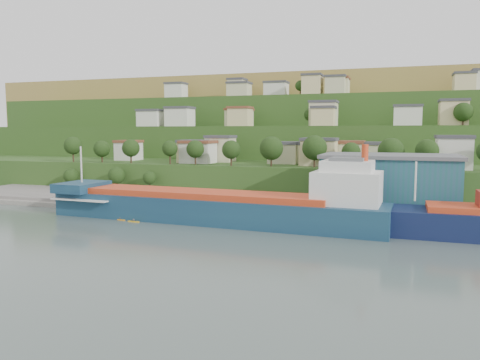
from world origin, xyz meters
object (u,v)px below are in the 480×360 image
at_px(cargo_ship_near, 222,208).
at_px(kayak_orange, 120,219).
at_px(warehouse, 389,181).
at_px(caravan, 82,194).

relative_size(cargo_ship_near, kayak_orange, 26.24).
height_order(warehouse, kayak_orange, warehouse).
xyz_separation_m(cargo_ship_near, warehouse, (35.09, 19.00, 5.27)).
height_order(caravan, kayak_orange, caravan).
height_order(warehouse, caravan, warehouse).
xyz_separation_m(caravan, kayak_orange, (24.23, -18.51, -2.28)).
relative_size(warehouse, caravan, 5.62).
bearing_deg(kayak_orange, warehouse, 32.88).
bearing_deg(caravan, cargo_ship_near, 7.78).
height_order(cargo_ship_near, kayak_orange, cargo_ship_near).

